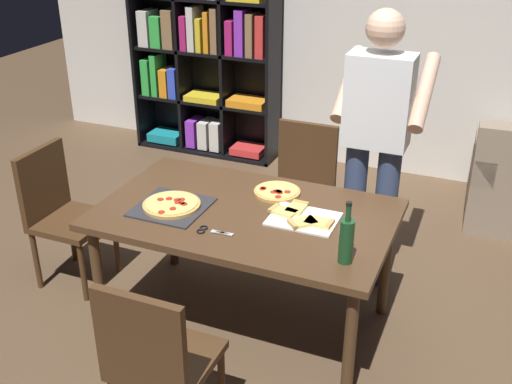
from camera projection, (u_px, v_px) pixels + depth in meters
name	position (u px, v px, depth m)	size (l,w,h in m)	color
ground_plane	(246.00, 322.00, 3.74)	(12.00, 12.00, 0.00)	brown
back_wall	(367.00, 11.00, 5.28)	(6.40, 0.10, 2.80)	silver
dining_table	(246.00, 223.00, 3.44)	(1.60, 0.98, 0.75)	#4C331E
chair_near_camera	(156.00, 357.00, 2.70)	(0.42, 0.42, 0.90)	#472D19
chair_far_side	(302.00, 181.00, 4.32)	(0.42, 0.42, 0.90)	#472D19
chair_left_end	(60.00, 208.00, 3.96)	(0.42, 0.42, 0.90)	#472D19
bookshelf	(205.00, 52.00, 5.78)	(1.40, 0.35, 1.95)	black
person_serving_pizza	(376.00, 136.00, 3.74)	(0.55, 0.54, 1.75)	#38476B
pepperoni_pizza_on_tray	(172.00, 205.00, 3.44)	(0.38, 0.38, 0.04)	#2D2D33
pizza_slices_on_towel	(302.00, 217.00, 3.32)	(0.38, 0.30, 0.03)	white
wine_bottle	(346.00, 240.00, 2.90)	(0.07, 0.07, 0.32)	#194723
kitchen_scissors	(209.00, 231.00, 3.21)	(0.19, 0.09, 0.01)	silver
second_pizza_plain	(277.00, 192.00, 3.60)	(0.27, 0.27, 0.03)	tan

